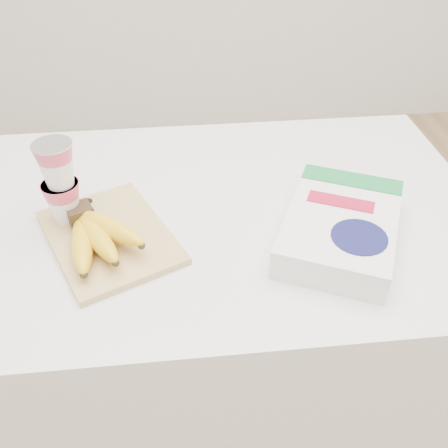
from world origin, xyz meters
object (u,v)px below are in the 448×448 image
at_px(cutting_board, 109,237).
at_px(yogurt_stack, 59,181).
at_px(table, 221,335).
at_px(bananas, 95,235).
at_px(cereal_box, 341,227).

bearing_deg(cutting_board, yogurt_stack, 121.70).
distance_m(table, yogurt_stack, 0.62).
bearing_deg(bananas, cereal_box, -2.16).
distance_m(yogurt_stack, cereal_box, 0.55).
height_order(table, bananas, bananas).
relative_size(cutting_board, cereal_box, 0.81).
bearing_deg(bananas, yogurt_stack, 126.83).
height_order(bananas, cereal_box, bananas).
bearing_deg(cutting_board, cereal_box, -30.73).
height_order(yogurt_stack, cereal_box, yogurt_stack).
height_order(table, yogurt_stack, yogurt_stack).
bearing_deg(cereal_box, bananas, -156.96).
height_order(cutting_board, bananas, bananas).
xyz_separation_m(cutting_board, yogurt_stack, (-0.08, 0.06, 0.10)).
relative_size(table, cutting_board, 3.90).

